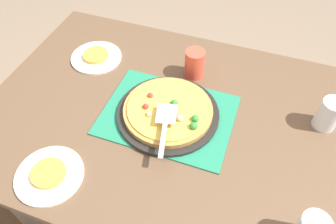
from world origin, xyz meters
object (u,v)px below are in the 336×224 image
(plate_far_right, at_px, (50,175))
(served_slice_right, at_px, (48,173))
(pizza, at_px, (168,110))
(cup_far, at_px, (195,64))
(pizza_server, at_px, (165,124))
(plate_near_left, at_px, (96,57))
(pizza_pan, at_px, (168,113))
(served_slice_left, at_px, (96,55))
(cup_near, at_px, (329,114))

(plate_far_right, relative_size, served_slice_right, 2.00)
(pizza, relative_size, plate_far_right, 1.50)
(cup_far, bearing_deg, pizza_server, 89.53)
(plate_near_left, xyz_separation_m, served_slice_right, (-0.13, 0.57, 0.01))
(pizza_pan, bearing_deg, served_slice_left, -26.43)
(pizza, relative_size, served_slice_left, 3.00)
(served_slice_left, relative_size, served_slice_right, 1.00)
(plate_far_right, bearing_deg, cup_near, -147.85)
(plate_near_left, height_order, served_slice_right, served_slice_right)
(served_slice_left, xyz_separation_m, cup_far, (-0.43, -0.04, 0.04))
(served_slice_left, xyz_separation_m, cup_near, (-0.96, 0.05, 0.04))
(cup_near, relative_size, pizza_server, 0.51)
(served_slice_right, xyz_separation_m, cup_near, (-0.82, -0.52, 0.04))
(plate_far_right, xyz_separation_m, cup_far, (-0.30, -0.62, 0.06))
(plate_far_right, bearing_deg, pizza_server, -137.43)
(plate_near_left, bearing_deg, plate_far_right, 103.27)
(plate_far_right, distance_m, served_slice_right, 0.01)
(served_slice_left, bearing_deg, pizza_pan, 153.57)
(plate_near_left, height_order, plate_far_right, same)
(served_slice_right, height_order, pizza_server, pizza_server)
(cup_near, bearing_deg, plate_near_left, -3.27)
(pizza_pan, distance_m, pizza, 0.02)
(cup_near, height_order, pizza_server, cup_near)
(pizza, relative_size, served_slice_right, 3.00)
(plate_far_right, height_order, served_slice_left, served_slice_left)
(cup_far, height_order, pizza_server, cup_far)
(plate_near_left, bearing_deg, pizza, 153.51)
(plate_near_left, distance_m, served_slice_right, 0.59)
(plate_near_left, distance_m, pizza_server, 0.53)
(cup_near, bearing_deg, pizza, 15.37)
(cup_far, distance_m, pizza_server, 0.34)
(plate_far_right, relative_size, cup_near, 1.83)
(plate_near_left, height_order, cup_far, cup_far)
(pizza_pan, bearing_deg, pizza_server, 103.86)
(plate_near_left, relative_size, cup_near, 1.83)
(served_slice_right, bearing_deg, cup_far, -116.00)
(pizza, bearing_deg, cup_near, -164.63)
(pizza, height_order, plate_near_left, pizza)
(pizza_pan, relative_size, plate_near_left, 1.73)
(served_slice_right, relative_size, cup_far, 0.92)
(served_slice_right, distance_m, cup_far, 0.69)
(plate_near_left, bearing_deg, cup_near, 176.73)
(plate_near_left, height_order, pizza_server, pizza_server)
(pizza, xyz_separation_m, cup_near, (-0.55, -0.15, 0.03))
(pizza_server, bearing_deg, cup_far, -90.47)
(plate_near_left, xyz_separation_m, cup_near, (-0.96, 0.05, 0.06))
(plate_far_right, xyz_separation_m, served_slice_right, (0.00, 0.00, 0.01))
(pizza_pan, relative_size, served_slice_left, 3.45)
(cup_far, xyz_separation_m, pizza_server, (0.00, 0.34, 0.01))
(pizza_pan, height_order, plate_far_right, pizza_pan)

